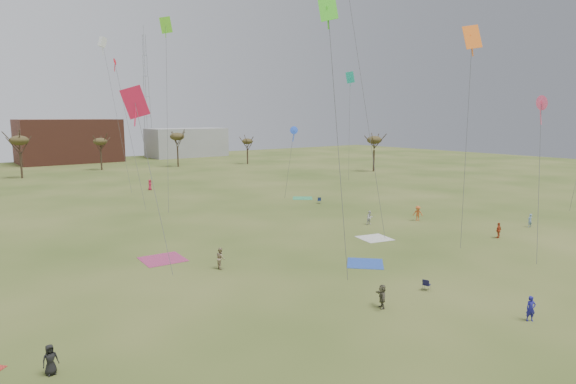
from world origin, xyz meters
TOP-DOWN VIEW (x-y plane):
  - ground at (0.00, 0.00)m, footprint 260.00×260.00m
  - flyer_near_right at (1.45, -11.45)m, footprint 0.71×0.67m
  - spectator_fore_a at (19.83, 0.93)m, footprint 1.01×0.47m
  - spectator_fore_b at (-8.90, 9.84)m, footprint 0.88×1.02m
  - spectator_fore_c at (-4.45, -4.30)m, footprint 1.21×1.56m
  - flyer_mid_a at (-24.16, 0.08)m, footprint 0.82×0.57m
  - flyer_mid_b at (20.06, 11.62)m, footprint 1.28×1.37m
  - flyer_mid_c at (27.64, 1.41)m, footprint 0.64×0.49m
  - spectator_mid_e at (13.70, 13.75)m, footprint 0.89×0.73m
  - flyer_far_b at (3.14, 56.16)m, footprint 1.06×1.04m
  - blanket_blue at (1.93, 3.29)m, footprint 4.40×4.40m
  - blanket_cream at (9.23, 8.86)m, footprint 3.76×3.76m
  - blanket_plum at (-11.79, 15.36)m, footprint 3.90×3.90m
  - blanket_olive at (19.08, 33.13)m, footprint 4.33×4.33m
  - camp_chair_center at (0.79, -4.04)m, footprint 0.68×0.65m
  - camp_chair_right at (18.20, 28.12)m, footprint 0.74×0.74m
  - kites_aloft at (2.42, 26.25)m, footprint 69.60×62.58m
  - tree_line at (-2.85, 79.12)m, footprint 117.44×49.32m
  - building_brick at (5.00, 120.00)m, footprint 26.00×16.00m
  - building_grey at (40.00, 118.00)m, footprint 24.00×12.00m
  - radio_tower at (30.00, 125.00)m, footprint 1.51×1.72m

SIDE VIEW (x-z plane):
  - ground at x=0.00m, z-range 0.00..0.00m
  - blanket_blue at x=1.93m, z-range -0.01..0.02m
  - blanket_cream at x=9.23m, z-range -0.01..0.02m
  - blanket_plum at x=-11.79m, z-range -0.01..0.02m
  - blanket_olive at x=19.08m, z-range -0.01..0.02m
  - camp_chair_center at x=0.79m, z-range -0.18..0.69m
  - camp_chair_right at x=18.20m, z-range -0.18..0.69m
  - flyer_mid_c at x=27.64m, z-range 0.00..1.57m
  - flyer_mid_a at x=-24.16m, z-range 0.00..1.58m
  - flyer_near_right at x=1.45m, z-range 0.00..1.63m
  - spectator_fore_c at x=-4.45m, z-range 0.00..1.65m
  - spectator_mid_e at x=13.70m, z-range 0.00..1.67m
  - spectator_fore_a at x=19.83m, z-range 0.00..1.67m
  - spectator_fore_b at x=-8.90m, z-range 0.00..1.82m
  - flyer_far_b at x=3.14m, z-range 0.00..1.85m
  - flyer_mid_b at x=20.06m, z-range 0.00..1.86m
  - building_grey at x=40.00m, z-range 0.00..9.00m
  - building_brick at x=5.00m, z-range 0.00..12.00m
  - tree_line at x=-2.85m, z-range 2.63..11.54m
  - radio_tower at x=30.00m, z-range -1.29..39.71m
  - kites_aloft at x=2.42m, z-range 8.38..34.69m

